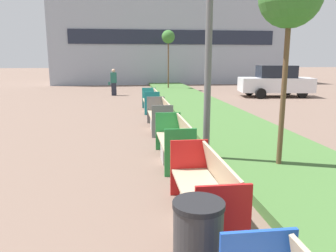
{
  "coord_description": "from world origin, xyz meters",
  "views": [
    {
      "loc": [
        -0.08,
        2.61,
        2.23
      ],
      "look_at": [
        0.9,
        10.5,
        0.6
      ],
      "focal_mm": 35.0,
      "sensor_mm": 36.0,
      "label": 1
    }
  ],
  "objects": [
    {
      "name": "pedestrian_walking",
      "position": [
        -0.92,
        23.27,
        0.82
      ],
      "size": [
        0.53,
        0.24,
        1.63
      ],
      "color": "#232633",
      "rests_on": "ground"
    },
    {
      "name": "parked_car_distant",
      "position": [
        8.74,
        21.35,
        0.91
      ],
      "size": [
        4.4,
        2.33,
        1.86
      ],
      "rotation": [
        0.0,
        0.0,
        -0.14
      ],
      "color": "silver",
      "rests_on": "ground"
    },
    {
      "name": "planter_grass_strip",
      "position": [
        3.2,
        12.0,
        0.09
      ],
      "size": [
        2.8,
        120.0,
        0.18
      ],
      "color": "#426B33",
      "rests_on": "ground"
    },
    {
      "name": "bench_grey_frame",
      "position": [
        0.94,
        12.9,
        0.37
      ],
      "size": [
        0.65,
        2.25,
        0.94
      ],
      "color": "#9E9B96",
      "rests_on": "ground"
    },
    {
      "name": "bench_teal_frame",
      "position": [
        0.94,
        16.71,
        0.36
      ],
      "size": [
        0.65,
        1.97,
        0.94
      ],
      "color": "#9E9B96",
      "rests_on": "ground"
    },
    {
      "name": "bench_green_frame",
      "position": [
        0.94,
        9.54,
        0.36
      ],
      "size": [
        0.65,
        1.97,
        0.94
      ],
      "color": "#9E9B96",
      "rests_on": "ground"
    },
    {
      "name": "sapling_tree_far",
      "position": [
        2.89,
        26.35,
        3.69
      ],
      "size": [
        0.93,
        0.93,
        4.24
      ],
      "color": "brown",
      "rests_on": "ground"
    },
    {
      "name": "litter_bin",
      "position": [
        0.53,
        5.27,
        0.49
      ],
      "size": [
        0.47,
        0.47,
        0.98
      ],
      "color": "#2D2D30",
      "rests_on": "ground"
    },
    {
      "name": "building_backdrop",
      "position": [
        4.0,
        34.46,
        3.7
      ],
      "size": [
        21.12,
        6.25,
        7.4
      ],
      "color": "#939EAD",
      "rests_on": "ground"
    },
    {
      "name": "bench_red_frame",
      "position": [
        0.94,
        6.71,
        0.36
      ],
      "size": [
        0.65,
        1.99,
        0.94
      ],
      "color": "#9E9B96",
      "rests_on": "ground"
    }
  ]
}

